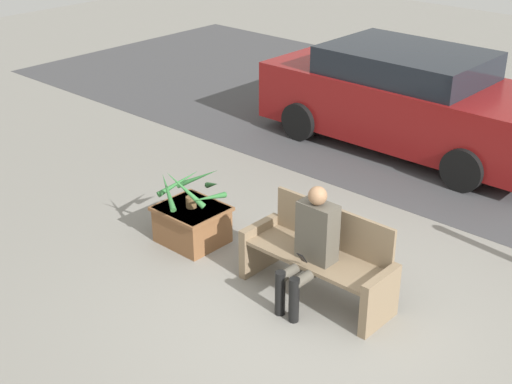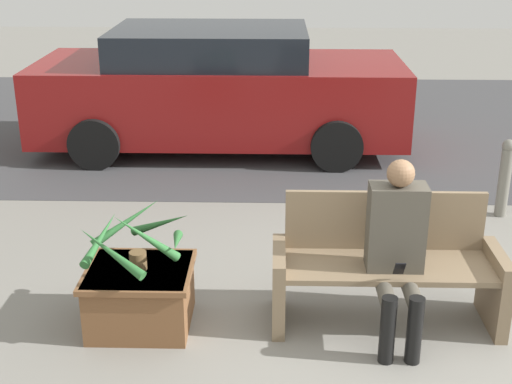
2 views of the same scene
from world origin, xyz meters
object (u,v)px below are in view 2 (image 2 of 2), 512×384
Objects in this scene: bench at (386,267)px; parked_car at (219,89)px; bollard_post at (505,176)px; potted_plant at (137,238)px; planter_box at (140,294)px; person_seated at (397,244)px.

parked_car is (-1.51, 4.15, 0.33)m from bench.
bollard_post is (1.43, 1.97, -0.01)m from bench.
bollard_post is (3.19, 2.08, -0.27)m from potted_plant.
potted_plant is 0.17× the size of parked_car.
potted_plant reaches higher than bollard_post.
bench is at bearing 4.31° from planter_box.
parked_car reaches higher than bollard_post.
bench is 2.09× the size of potted_plant.
bollard_post is (2.94, -2.18, -0.34)m from parked_car.
potted_plant is at bearing -146.84° from bollard_post.
potted_plant is (-0.00, 0.02, 0.43)m from planter_box.
person_seated reaches higher than planter_box.
bench is 0.33m from person_seated.
bollard_post is at bearing 53.99° from bench.
bench is at bearing 98.64° from person_seated.
parked_car reaches higher than potted_plant.
bench is 2.43m from bollard_post.
bench is at bearing 3.74° from potted_plant.
potted_plant is 3.81m from bollard_post.
person_seated reaches higher than bollard_post.
planter_box is at bearing -93.28° from parked_car.
person_seated is 1.63× the size of potted_plant.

